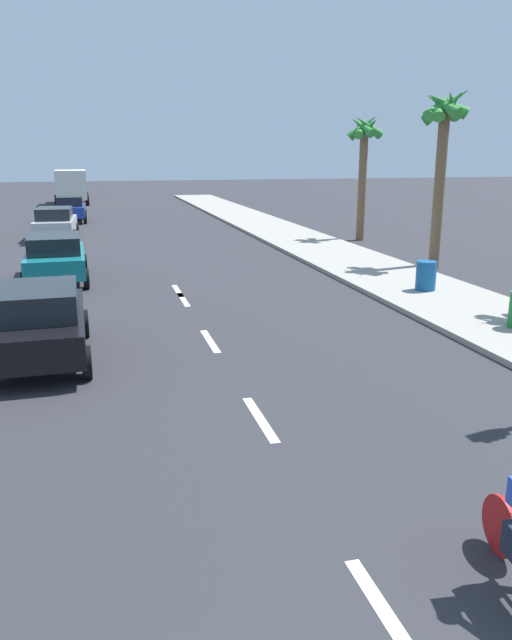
{
  "coord_description": "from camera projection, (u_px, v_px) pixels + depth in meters",
  "views": [
    {
      "loc": [
        -2.4,
        -0.29,
        4.15
      ],
      "look_at": [
        0.45,
        10.69,
        1.1
      ],
      "focal_mm": 34.95,
      "sensor_mm": 36.0,
      "label": 1
    }
  ],
  "objects": [
    {
      "name": "palm_tree_distant",
      "position": [
        364.0,
        146.0,
        29.5
      ],
      "size": [
        1.71,
        1.85,
        6.07
      ],
      "color": "brown",
      "rests_on": "ground"
    },
    {
      "name": "sidewalk_strip",
      "position": [
        352.0,
        261.0,
        24.24
      ],
      "size": [
        3.6,
        80.0,
        0.14
      ],
      "primitive_type": "cube",
      "color": "#9E998E",
      "rests_on": "ground"
    },
    {
      "name": "ground_plane",
      "position": [
        172.0,
        282.0,
        20.62
      ],
      "size": [
        160.0,
        160.0,
        0.0
      ],
      "primitive_type": "plane",
      "color": "#2D2D33"
    },
    {
      "name": "parked_car_blue",
      "position": [
        70.0,
        208.0,
        38.59
      ],
      "size": [
        1.92,
        4.12,
        1.57
      ],
      "rotation": [
        0.0,
        0.0,
        0.0
      ],
      "color": "#1E389E",
      "rests_on": "ground"
    },
    {
      "name": "trash_bin_far",
      "position": [
        426.0,
        276.0,
        18.73
      ],
      "size": [
        0.6,
        0.6,
        0.88
      ],
      "primitive_type": "cylinder",
      "color": "#14518C",
      "rests_on": "sidewalk_strip"
    },
    {
      "name": "lane_stripe_2",
      "position": [
        260.0,
        419.0,
        10.04
      ],
      "size": [
        0.16,
        1.8,
        0.01
      ],
      "primitive_type": "cube",
      "color": "white",
      "rests_on": "ground"
    },
    {
      "name": "parked_car_black",
      "position": [
        39.0,
        321.0,
        12.7
      ],
      "size": [
        2.03,
        4.27,
        1.57
      ],
      "rotation": [
        0.0,
        0.0,
        0.02
      ],
      "color": "black",
      "rests_on": "ground"
    },
    {
      "name": "parked_car_teal",
      "position": [
        56.0,
        257.0,
        20.55
      ],
      "size": [
        2.1,
        4.41,
        1.57
      ],
      "rotation": [
        0.0,
        0.0,
        0.03
      ],
      "color": "#14727A",
      "rests_on": "ground"
    },
    {
      "name": "lane_stripe_3",
      "position": [
        210.0,
        341.0,
        14.19
      ],
      "size": [
        0.16,
        1.8,
        0.01
      ],
      "primitive_type": "cube",
      "color": "white",
      "rests_on": "ground"
    },
    {
      "name": "lane_stripe_4",
      "position": [
        183.0,
        299.0,
        18.22
      ],
      "size": [
        0.16,
        1.8,
        0.01
      ],
      "primitive_type": "cube",
      "color": "white",
      "rests_on": "ground"
    },
    {
      "name": "lane_stripe_5",
      "position": [
        178.0,
        291.0,
        19.36
      ],
      "size": [
        0.16,
        1.8,
        0.01
      ],
      "primitive_type": "cube",
      "color": "white",
      "rests_on": "ground"
    },
    {
      "name": "lane_stripe_1",
      "position": [
        390.0,
        620.0,
        5.71
      ],
      "size": [
        0.16,
        1.8,
        0.01
      ],
      "primitive_type": "cube",
      "color": "white",
      "rests_on": "ground"
    },
    {
      "name": "parked_car_silver",
      "position": [
        55.0,
        222.0,
        30.72
      ],
      "size": [
        2.13,
        4.39,
        1.57
      ],
      "rotation": [
        0.0,
        0.0,
        -0.04
      ],
      "color": "#B7BABF",
      "rests_on": "ground"
    },
    {
      "name": "delivery_truck",
      "position": [
        71.0,
        186.0,
        51.87
      ],
      "size": [
        2.77,
        6.29,
        2.8
      ],
      "rotation": [
        0.0,
        0.0,
        0.02
      ],
      "color": "maroon",
      "rests_on": "ground"
    },
    {
      "name": "palm_tree_far",
      "position": [
        443.0,
        130.0,
        21.94
      ],
      "size": [
        1.79,
        1.84,
        6.54
      ],
      "color": "brown",
      "rests_on": "ground"
    }
  ]
}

